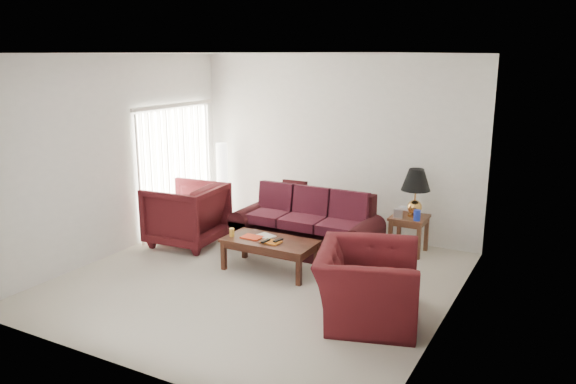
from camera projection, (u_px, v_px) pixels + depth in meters
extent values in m
plane|color=beige|center=(258.00, 280.00, 7.64)|extent=(5.00, 5.00, 0.00)
cube|color=silver|center=(177.00, 169.00, 9.62)|extent=(0.10, 2.00, 2.16)
cube|color=black|center=(294.00, 193.00, 9.46)|extent=(0.43, 0.23, 0.43)
cube|color=#AEAEB2|center=(398.00, 214.00, 8.47)|extent=(0.13, 0.05, 0.13)
cylinder|color=#192EA4|center=(417.00, 215.00, 8.33)|extent=(0.11, 0.11, 0.16)
cube|color=#AEAFB2|center=(406.00, 207.00, 8.75)|extent=(0.14, 0.18, 0.06)
imported|color=#3D0E11|center=(186.00, 214.00, 8.99)|extent=(1.17, 1.14, 0.99)
imported|color=#461014|center=(367.00, 284.00, 6.44)|extent=(1.45, 1.56, 0.84)
cube|color=red|center=(252.00, 237.00, 7.95)|extent=(0.29, 0.22, 0.02)
cube|color=silver|center=(266.00, 236.00, 8.01)|extent=(0.30, 0.26, 0.01)
cube|color=#B85E15|center=(271.00, 242.00, 7.75)|extent=(0.27, 0.20, 0.01)
cube|color=black|center=(266.00, 241.00, 7.73)|extent=(0.07, 0.17, 0.02)
cube|color=black|center=(278.00, 240.00, 7.77)|extent=(0.08, 0.17, 0.02)
cylinder|color=gold|center=(232.00, 232.00, 8.00)|extent=(0.07, 0.07, 0.12)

